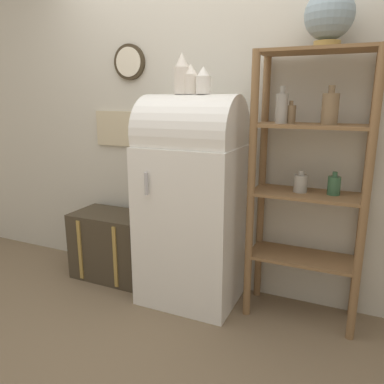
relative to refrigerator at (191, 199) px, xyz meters
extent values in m
plane|color=#7A664C|center=(0.00, -0.27, -0.77)|extent=(12.00, 12.00, 0.00)
cube|color=beige|center=(0.00, 0.30, 0.58)|extent=(7.00, 0.05, 2.70)
cylinder|color=#382D1E|center=(-0.65, 0.26, 0.97)|extent=(0.27, 0.03, 0.27)
cylinder|color=beige|center=(-0.65, 0.25, 0.97)|extent=(0.22, 0.01, 0.22)
cube|color=#C6B793|center=(-0.78, 0.27, 0.45)|extent=(0.45, 0.02, 0.28)
cube|color=white|center=(0.00, 0.00, -0.20)|extent=(0.69, 0.56, 1.15)
cylinder|color=white|center=(0.00, 0.00, 0.46)|extent=(0.67, 0.53, 0.53)
cylinder|color=#B7B7BC|center=(-0.19, -0.30, 0.16)|extent=(0.02, 0.02, 0.15)
cube|color=#423828|center=(-0.75, 0.05, -0.50)|extent=(0.62, 0.39, 0.55)
cube|color=#AD8942|center=(-0.92, -0.15, -0.50)|extent=(0.03, 0.01, 0.50)
cube|color=#AD8942|center=(-0.58, -0.15, -0.50)|extent=(0.03, 0.01, 0.50)
cylinder|color=olive|center=(0.45, -0.05, 0.10)|extent=(0.05, 0.05, 1.76)
cylinder|color=olive|center=(1.12, -0.05, 0.10)|extent=(0.05, 0.05, 1.76)
cylinder|color=olive|center=(0.45, 0.23, 0.10)|extent=(0.05, 0.05, 1.76)
cylinder|color=olive|center=(1.12, 0.23, 0.10)|extent=(0.05, 0.05, 1.76)
cube|color=olive|center=(0.79, 0.09, -0.34)|extent=(0.70, 0.32, 0.02)
cube|color=olive|center=(0.79, 0.09, 0.09)|extent=(0.70, 0.32, 0.02)
cube|color=olive|center=(0.79, 0.09, 0.53)|extent=(0.70, 0.32, 0.02)
cube|color=olive|center=(0.79, 0.09, 0.97)|extent=(0.70, 0.32, 0.02)
cylinder|color=#9E998E|center=(0.59, 0.06, 0.63)|extent=(0.08, 0.08, 0.18)
cylinder|color=#9E998E|center=(0.59, 0.06, 0.75)|extent=(0.03, 0.03, 0.05)
cylinder|color=#335B3D|center=(0.94, 0.11, 0.16)|extent=(0.08, 0.08, 0.12)
cylinder|color=#335B3D|center=(0.94, 0.11, 0.24)|extent=(0.03, 0.03, 0.03)
cylinder|color=#9E998E|center=(0.73, 0.10, 0.16)|extent=(0.09, 0.09, 0.11)
cylinder|color=#9E998E|center=(0.73, 0.10, 0.23)|extent=(0.04, 0.04, 0.03)
cylinder|color=#7F6647|center=(0.88, 0.08, 0.64)|extent=(0.10, 0.10, 0.18)
cylinder|color=#7F6647|center=(0.88, 0.08, 0.75)|extent=(0.04, 0.04, 0.05)
cylinder|color=#7F6647|center=(0.64, 0.11, 0.60)|extent=(0.06, 0.06, 0.11)
cylinder|color=#7F6647|center=(0.64, 0.11, 0.67)|extent=(0.03, 0.03, 0.03)
cylinder|color=#AD8942|center=(0.83, 0.10, 1.00)|extent=(0.15, 0.15, 0.04)
sphere|color=#7F939E|center=(0.83, 0.10, 1.16)|extent=(0.28, 0.28, 0.28)
cylinder|color=silver|center=(-0.07, 0.00, 0.81)|extent=(0.11, 0.11, 0.17)
cone|color=silver|center=(-0.07, 0.00, 0.95)|extent=(0.09, 0.09, 0.09)
cylinder|color=silver|center=(-0.01, 0.01, 0.79)|extent=(0.11, 0.11, 0.13)
cone|color=silver|center=(-0.01, 0.01, 0.88)|extent=(0.09, 0.09, 0.07)
cylinder|color=white|center=(0.09, -0.01, 0.78)|extent=(0.10, 0.10, 0.11)
cone|color=white|center=(0.09, -0.01, 0.87)|extent=(0.08, 0.08, 0.06)
camera|label=1|loc=(1.06, -2.35, 0.70)|focal=35.00mm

